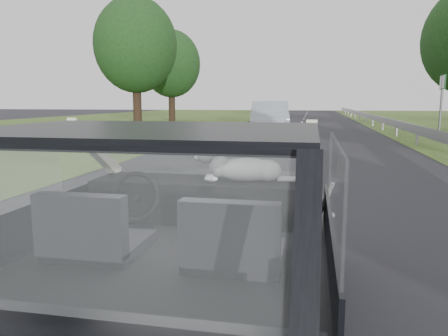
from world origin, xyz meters
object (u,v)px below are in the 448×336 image
at_px(cat, 246,168).
at_px(highway_sign, 441,105).
at_px(other_car, 270,118).
at_px(subject_car, 177,243).

distance_m(cat, highway_sign, 19.78).
height_order(other_car, highway_sign, highway_sign).
relative_size(cat, other_car, 0.14).
height_order(subject_car, cat, subject_car).
relative_size(subject_car, highway_sign, 1.46).
distance_m(cat, other_car, 17.12).
bearing_deg(highway_sign, other_car, -163.43).
xyz_separation_m(cat, other_car, (-1.50, 17.05, -0.32)).
bearing_deg(other_car, cat, -91.00).
bearing_deg(subject_car, highway_sign, 71.39).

